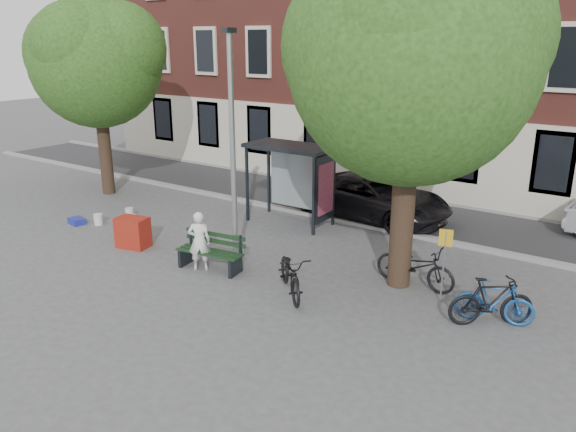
{
  "coord_description": "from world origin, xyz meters",
  "views": [
    {
      "loc": [
        9.02,
        -10.65,
        5.89
      ],
      "look_at": [
        1.04,
        0.94,
        1.4
      ],
      "focal_mm": 35.0,
      "sensor_mm": 36.0,
      "label": 1
    }
  ],
  "objects_px": {
    "car_dark": "(373,197)",
    "bike_a": "(415,266)",
    "painter": "(199,241)",
    "bike_d": "(491,301)",
    "notice_sign": "(445,251)",
    "lamppost": "(233,166)",
    "bus_shelter": "(302,167)",
    "bench": "(211,253)",
    "bike_b": "(495,302)",
    "red_stand": "(133,232)",
    "bike_c": "(291,273)"
  },
  "relations": [
    {
      "from": "bus_shelter",
      "to": "bench",
      "type": "distance_m",
      "value": 4.76
    },
    {
      "from": "bus_shelter",
      "to": "lamppost",
      "type": "bearing_deg",
      "value": -81.57
    },
    {
      "from": "bike_b",
      "to": "bike_d",
      "type": "relative_size",
      "value": 0.9
    },
    {
      "from": "lamppost",
      "to": "notice_sign",
      "type": "bearing_deg",
      "value": 12.67
    },
    {
      "from": "bike_d",
      "to": "notice_sign",
      "type": "distance_m",
      "value": 1.53
    },
    {
      "from": "painter",
      "to": "bike_a",
      "type": "relative_size",
      "value": 0.77
    },
    {
      "from": "lamppost",
      "to": "painter",
      "type": "height_order",
      "value": "lamppost"
    },
    {
      "from": "bike_b",
      "to": "car_dark",
      "type": "height_order",
      "value": "car_dark"
    },
    {
      "from": "notice_sign",
      "to": "painter",
      "type": "bearing_deg",
      "value": 179.75
    },
    {
      "from": "lamppost",
      "to": "bike_d",
      "type": "bearing_deg",
      "value": 5.93
    },
    {
      "from": "bus_shelter",
      "to": "bike_a",
      "type": "relative_size",
      "value": 1.37
    },
    {
      "from": "painter",
      "to": "notice_sign",
      "type": "height_order",
      "value": "notice_sign"
    },
    {
      "from": "bike_c",
      "to": "car_dark",
      "type": "height_order",
      "value": "car_dark"
    },
    {
      "from": "red_stand",
      "to": "bike_d",
      "type": "bearing_deg",
      "value": 6.61
    },
    {
      "from": "bike_a",
      "to": "car_dark",
      "type": "bearing_deg",
      "value": 40.87
    },
    {
      "from": "bike_d",
      "to": "bus_shelter",
      "type": "bearing_deg",
      "value": 27.18
    },
    {
      "from": "lamppost",
      "to": "painter",
      "type": "bearing_deg",
      "value": -139.44
    },
    {
      "from": "bench",
      "to": "red_stand",
      "type": "xyz_separation_m",
      "value": [
        -2.99,
        -0.07,
        0.01
      ]
    },
    {
      "from": "bench",
      "to": "painter",
      "type": "bearing_deg",
      "value": -144.1
    },
    {
      "from": "bike_a",
      "to": "car_dark",
      "type": "height_order",
      "value": "car_dark"
    },
    {
      "from": "lamppost",
      "to": "car_dark",
      "type": "distance_m",
      "value": 6.43
    },
    {
      "from": "bench",
      "to": "bike_a",
      "type": "xyz_separation_m",
      "value": [
        4.88,
        2.02,
        0.11
      ]
    },
    {
      "from": "bus_shelter",
      "to": "painter",
      "type": "xyz_separation_m",
      "value": [
        -0.11,
        -4.72,
        -1.12
      ]
    },
    {
      "from": "bike_c",
      "to": "bus_shelter",
      "type": "bearing_deg",
      "value": 74.83
    },
    {
      "from": "bike_b",
      "to": "red_stand",
      "type": "xyz_separation_m",
      "value": [
        -10.0,
        -1.29,
        -0.05
      ]
    },
    {
      "from": "car_dark",
      "to": "bike_a",
      "type": "bearing_deg",
      "value": -137.8
    },
    {
      "from": "red_stand",
      "to": "bus_shelter",
      "type": "bearing_deg",
      "value": 57.78
    },
    {
      "from": "lamppost",
      "to": "notice_sign",
      "type": "distance_m",
      "value": 5.55
    },
    {
      "from": "painter",
      "to": "bike_d",
      "type": "xyz_separation_m",
      "value": [
        7.18,
        1.28,
        -0.25
      ]
    },
    {
      "from": "painter",
      "to": "bike_a",
      "type": "xyz_separation_m",
      "value": [
        5.09,
        2.22,
        -0.26
      ]
    },
    {
      "from": "bench",
      "to": "red_stand",
      "type": "height_order",
      "value": "bench"
    },
    {
      "from": "bike_c",
      "to": "notice_sign",
      "type": "relative_size",
      "value": 1.16
    },
    {
      "from": "painter",
      "to": "bench",
      "type": "distance_m",
      "value": 0.47
    },
    {
      "from": "painter",
      "to": "lamppost",
      "type": "bearing_deg",
      "value": -174.87
    },
    {
      "from": "bike_a",
      "to": "painter",
      "type": "bearing_deg",
      "value": 117.41
    },
    {
      "from": "bus_shelter",
      "to": "bike_b",
      "type": "height_order",
      "value": "bus_shelter"
    },
    {
      "from": "car_dark",
      "to": "lamppost",
      "type": "bearing_deg",
      "value": 175.19
    },
    {
      "from": "bench",
      "to": "red_stand",
      "type": "relative_size",
      "value": 2.11
    },
    {
      "from": "red_stand",
      "to": "notice_sign",
      "type": "bearing_deg",
      "value": 10.75
    },
    {
      "from": "bench",
      "to": "notice_sign",
      "type": "height_order",
      "value": "notice_sign"
    },
    {
      "from": "bike_c",
      "to": "painter",
      "type": "bearing_deg",
      "value": 136.61
    },
    {
      "from": "bench",
      "to": "bike_b",
      "type": "distance_m",
      "value": 7.11
    },
    {
      "from": "lamppost",
      "to": "red_stand",
      "type": "height_order",
      "value": "lamppost"
    },
    {
      "from": "lamppost",
      "to": "notice_sign",
      "type": "relative_size",
      "value": 3.43
    },
    {
      "from": "bench",
      "to": "bike_b",
      "type": "height_order",
      "value": "bike_b"
    },
    {
      "from": "painter",
      "to": "notice_sign",
      "type": "distance_m",
      "value": 6.21
    },
    {
      "from": "lamppost",
      "to": "bike_c",
      "type": "relative_size",
      "value": 2.97
    },
    {
      "from": "painter",
      "to": "bench",
      "type": "xyz_separation_m",
      "value": [
        0.21,
        0.2,
        -0.37
      ]
    },
    {
      "from": "bike_b",
      "to": "notice_sign",
      "type": "height_order",
      "value": "notice_sign"
    },
    {
      "from": "bike_d",
      "to": "car_dark",
      "type": "distance_m",
      "value": 7.6
    }
  ]
}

